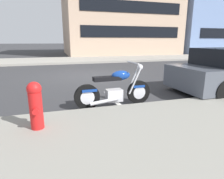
% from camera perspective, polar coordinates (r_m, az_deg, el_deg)
% --- Properties ---
extents(ground_plane, '(260.00, 260.00, 0.00)m').
position_cam_1_polar(ground_plane, '(9.38, -6.99, 4.17)').
color(ground_plane, '#333335').
extents(sidewalk_far_curb, '(120.00, 5.00, 0.14)m').
position_cam_1_polar(sidewalk_far_curb, '(21.42, 22.83, 8.96)').
color(sidewalk_far_curb, gray).
rests_on(sidewalk_far_curb, ground).
extents(parking_stall_stripe, '(0.12, 2.20, 0.01)m').
position_cam_1_polar(parking_stall_stripe, '(5.29, 1.14, -3.52)').
color(parking_stall_stripe, silver).
rests_on(parking_stall_stripe, ground).
extents(parked_motorcycle, '(1.99, 0.62, 1.11)m').
position_cam_1_polar(parked_motorcycle, '(4.80, 0.84, -0.18)').
color(parked_motorcycle, black).
rests_on(parked_motorcycle, ground).
extents(fire_hydrant, '(0.24, 0.36, 0.82)m').
position_cam_1_polar(fire_hydrant, '(3.50, -21.72, -4.07)').
color(fire_hydrant, red).
rests_on(fire_hydrant, sidewalk_near_curb).
extents(townhouse_behind_pole, '(12.53, 11.24, 11.42)m').
position_cam_1_polar(townhouse_behind_pole, '(25.95, 1.13, 23.26)').
color(townhouse_behind_pole, tan).
rests_on(townhouse_behind_pole, ground).
extents(townhouse_corner_block, '(15.52, 9.76, 11.32)m').
position_cam_1_polar(townhouse_corner_block, '(32.99, 28.52, 19.61)').
color(townhouse_corner_block, '#6B84B2').
rests_on(townhouse_corner_block, ground).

